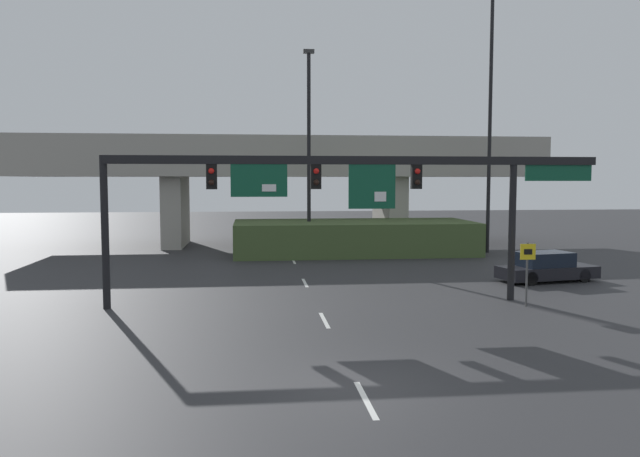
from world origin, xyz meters
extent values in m
plane|color=#2D2D30|center=(0.00, 0.00, 0.00)|extent=(160.00, 160.00, 0.00)
cube|color=silver|center=(0.00, -0.95, 0.00)|extent=(0.14, 2.40, 0.01)
cube|color=silver|center=(0.00, 6.87, 0.00)|extent=(0.14, 2.40, 0.01)
cube|color=silver|center=(0.00, 14.68, 0.00)|extent=(0.14, 2.40, 0.01)
cube|color=silver|center=(0.00, 22.50, 0.00)|extent=(0.14, 2.40, 0.01)
cube|color=silver|center=(0.00, 30.32, 0.00)|extent=(0.14, 2.40, 0.01)
cylinder|color=black|center=(-7.92, 9.70, 2.88)|extent=(0.28, 0.28, 5.76)
cylinder|color=black|center=(7.92, 9.70, 2.88)|extent=(0.28, 0.28, 5.76)
cube|color=black|center=(1.68, 9.70, 5.60)|extent=(19.20, 0.32, 0.32)
cube|color=black|center=(-3.96, 9.70, 4.96)|extent=(0.40, 0.28, 0.95)
sphere|color=red|center=(-3.96, 9.52, 5.18)|extent=(0.22, 0.22, 0.22)
sphere|color=black|center=(-3.96, 9.52, 4.75)|extent=(0.22, 0.22, 0.22)
cube|color=black|center=(0.00, 9.70, 4.96)|extent=(0.40, 0.28, 0.95)
sphere|color=red|center=(0.00, 9.52, 5.18)|extent=(0.22, 0.22, 0.22)
sphere|color=black|center=(0.00, 9.52, 4.75)|extent=(0.22, 0.22, 0.22)
cube|color=black|center=(3.96, 9.70, 4.96)|extent=(0.40, 0.28, 0.95)
sphere|color=red|center=(3.96, 9.52, 5.18)|extent=(0.22, 0.22, 0.22)
sphere|color=black|center=(3.96, 9.52, 4.75)|extent=(0.22, 0.22, 0.22)
cube|color=#0F4C33|center=(-2.18, 9.60, 4.82)|extent=(2.14, 0.08, 1.24)
cube|color=white|center=(-1.80, 9.55, 4.54)|extent=(0.54, 0.03, 0.27)
cube|color=#0F4C33|center=(2.18, 9.60, 4.58)|extent=(1.83, 0.08, 1.71)
cube|color=white|center=(2.50, 9.55, 4.20)|extent=(0.46, 0.03, 0.38)
cube|color=#0F4C33|center=(9.77, 9.64, 5.12)|extent=(2.77, 0.07, 0.64)
cylinder|color=#4C4C4C|center=(7.97, 8.37, 1.23)|extent=(0.08, 0.08, 2.46)
cube|color=yellow|center=(7.97, 8.32, 2.11)|extent=(0.60, 0.03, 0.60)
cube|color=black|center=(7.97, 8.30, 2.11)|extent=(0.33, 0.01, 0.21)
cylinder|color=black|center=(13.11, 25.50, 8.41)|extent=(0.24, 0.24, 16.81)
cylinder|color=black|center=(1.26, 26.16, 6.44)|extent=(0.24, 0.24, 12.89)
cube|color=#333333|center=(1.26, 26.16, 13.01)|extent=(0.70, 0.36, 0.24)
cube|color=#A39E93|center=(0.00, 32.26, 6.01)|extent=(37.53, 7.80, 1.92)
cube|color=#A39E93|center=(0.00, 28.56, 7.42)|extent=(37.53, 0.40, 0.90)
cube|color=#A39E93|center=(-7.98, 32.26, 2.53)|extent=(1.40, 6.24, 5.05)
cube|color=#A39E93|center=(7.98, 32.26, 2.53)|extent=(1.40, 6.24, 5.05)
cube|color=#42562D|center=(4.18, 25.99, 1.05)|extent=(15.53, 6.37, 2.11)
cube|color=black|center=(11.56, 13.91, 0.45)|extent=(4.95, 2.61, 0.57)
cube|color=black|center=(11.37, 13.88, 1.07)|extent=(2.70, 2.02, 0.68)
cylinder|color=black|center=(12.84, 14.94, 0.32)|extent=(0.67, 0.34, 0.64)
cylinder|color=black|center=(13.13, 13.43, 0.32)|extent=(0.67, 0.34, 0.64)
cylinder|color=black|center=(9.98, 14.40, 0.32)|extent=(0.67, 0.34, 0.64)
cylinder|color=black|center=(10.27, 12.88, 0.32)|extent=(0.67, 0.34, 0.64)
camera|label=1|loc=(-2.48, -14.21, 4.87)|focal=35.00mm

